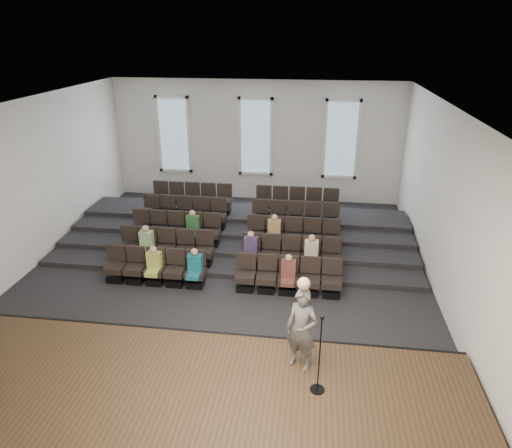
{
  "coord_description": "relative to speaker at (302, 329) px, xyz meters",
  "views": [
    {
      "loc": [
        2.51,
        -11.65,
        6.85
      ],
      "look_at": [
        0.88,
        0.5,
        1.58
      ],
      "focal_mm": 32.0,
      "sensor_mm": 36.0,
      "label": 1
    }
  ],
  "objects": [
    {
      "name": "ground",
      "position": [
        -2.41,
        4.17,
        -1.39
      ],
      "size": [
        14.0,
        14.0,
        0.0
      ],
      "primitive_type": "plane",
      "color": "black",
      "rests_on": "ground"
    },
    {
      "name": "ceiling",
      "position": [
        -2.41,
        4.17,
        3.62
      ],
      "size": [
        12.0,
        14.0,
        0.02
      ],
      "primitive_type": "cube",
      "color": "white",
      "rests_on": "ground"
    },
    {
      "name": "wall_back",
      "position": [
        -2.41,
        11.19,
        1.11
      ],
      "size": [
        12.0,
        0.04,
        5.0
      ],
      "primitive_type": "cube",
      "color": "silver",
      "rests_on": "ground"
    },
    {
      "name": "wall_front",
      "position": [
        -2.41,
        -2.85,
        1.11
      ],
      "size": [
        12.0,
        0.04,
        5.0
      ],
      "primitive_type": "cube",
      "color": "silver",
      "rests_on": "ground"
    },
    {
      "name": "wall_left",
      "position": [
        -8.43,
        4.17,
        1.11
      ],
      "size": [
        0.04,
        14.0,
        5.0
      ],
      "primitive_type": "cube",
      "color": "silver",
      "rests_on": "ground"
    },
    {
      "name": "wall_right",
      "position": [
        3.61,
        4.17,
        1.11
      ],
      "size": [
        0.04,
        14.0,
        5.0
      ],
      "primitive_type": "cube",
      "color": "silver",
      "rests_on": "ground"
    },
    {
      "name": "stage",
      "position": [
        -2.41,
        -0.93,
        -1.14
      ],
      "size": [
        11.8,
        3.6,
        0.5
      ],
      "primitive_type": "cube",
      "color": "#412E1B",
      "rests_on": "ground"
    },
    {
      "name": "stage_lip",
      "position": [
        -2.41,
        0.84,
        -1.14
      ],
      "size": [
        11.8,
        0.06,
        0.52
      ],
      "primitive_type": "cube",
      "color": "black",
      "rests_on": "ground"
    },
    {
      "name": "risers",
      "position": [
        -2.41,
        7.34,
        -1.19
      ],
      "size": [
        11.8,
        4.8,
        0.6
      ],
      "color": "black",
      "rests_on": "ground"
    },
    {
      "name": "seating_rows",
      "position": [
        -2.41,
        5.71,
        -0.71
      ],
      "size": [
        6.8,
        4.7,
        1.67
      ],
      "color": "black",
      "rests_on": "ground"
    },
    {
      "name": "windows",
      "position": [
        -2.41,
        11.12,
        1.31
      ],
      "size": [
        8.44,
        0.1,
        3.24
      ],
      "color": "white",
      "rests_on": "wall_back"
    },
    {
      "name": "audience",
      "position": [
        -2.41,
        4.49,
        -0.58
      ],
      "size": [
        5.45,
        2.64,
        1.1
      ],
      "color": "#AAB448",
      "rests_on": "seating_rows"
    },
    {
      "name": "speaker",
      "position": [
        0.0,
        0.0,
        0.0
      ],
      "size": [
        0.76,
        0.64,
        1.78
      ],
      "primitive_type": "imported",
      "rotation": [
        0.0,
        0.0,
        -0.39
      ],
      "color": "#555351",
      "rests_on": "stage"
    },
    {
      "name": "mic_stand",
      "position": [
        0.36,
        -0.65,
        -0.39
      ],
      "size": [
        0.28,
        0.28,
        1.68
      ],
      "color": "black",
      "rests_on": "stage"
    }
  ]
}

